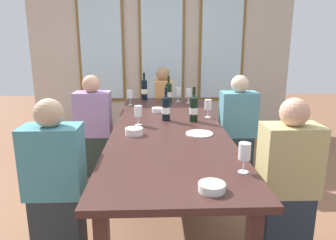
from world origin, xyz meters
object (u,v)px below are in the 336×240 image
at_px(seated_person_3, 287,182).
at_px(seated_person_4, 163,109).
at_px(tasting_bowl_0, 212,187).
at_px(wine_glass_2, 138,112).
at_px(wine_glass_5, 208,105).
at_px(wine_bottle_2, 194,108).
at_px(wine_glass_3, 178,92).
at_px(wine_bottle_3, 144,89).
at_px(wine_glass_0, 189,93).
at_px(wine_glass_4, 130,95).
at_px(seated_person_0, 94,128).
at_px(seated_person_2, 55,184).
at_px(wine_bottle_0, 166,108).
at_px(tasting_bowl_2, 134,131).
at_px(seated_person_1, 237,129).
at_px(white_plate_0, 199,134).
at_px(dining_table, 168,134).
at_px(wine_glass_1, 244,153).
at_px(tasting_bowl_1, 158,110).
at_px(wine_bottle_1, 169,92).

distance_m(seated_person_3, seated_person_4, 2.55).
relative_size(tasting_bowl_0, wine_glass_2, 0.78).
bearing_deg(seated_person_4, wine_glass_5, -74.30).
height_order(wine_bottle_2, wine_glass_3, wine_bottle_2).
relative_size(wine_bottle_3, wine_glass_0, 1.95).
xyz_separation_m(wine_bottle_2, wine_glass_4, (-0.64, 0.79, -0.00)).
bearing_deg(seated_person_0, seated_person_2, -90.00).
relative_size(wine_bottle_0, tasting_bowl_2, 2.20).
bearing_deg(wine_glass_2, seated_person_1, 29.89).
xyz_separation_m(white_plate_0, wine_bottle_0, (-0.25, 0.46, 0.11)).
height_order(dining_table, tasting_bowl_0, tasting_bowl_0).
bearing_deg(wine_glass_1, seated_person_3, 37.35).
distance_m(wine_bottle_2, wine_glass_1, 1.18).
height_order(white_plate_0, seated_person_2, seated_person_2).
height_order(wine_bottle_0, tasting_bowl_2, wine_bottle_0).
bearing_deg(seated_person_1, wine_bottle_0, -150.95).
distance_m(wine_bottle_2, tasting_bowl_1, 0.53).
distance_m(wine_glass_2, seated_person_0, 0.92).
distance_m(wine_bottle_0, wine_glass_2, 0.29).
bearing_deg(wine_glass_3, wine_glass_1, -84.13).
relative_size(tasting_bowl_0, seated_person_4, 0.12).
relative_size(wine_bottle_1, wine_glass_4, 1.81).
bearing_deg(seated_person_0, wine_bottle_1, 23.30).
bearing_deg(seated_person_3, wine_glass_1, -142.65).
height_order(seated_person_2, seated_person_3, same).
xyz_separation_m(tasting_bowl_2, seated_person_2, (-0.51, -0.42, -0.24)).
relative_size(wine_glass_2, wine_glass_4, 1.00).
height_order(wine_glass_4, seated_person_1, seated_person_1).
height_order(wine_bottle_0, wine_glass_2, wine_bottle_0).
bearing_deg(wine_glass_3, white_plate_0, -87.00).
height_order(wine_bottle_0, wine_glass_1, wine_bottle_0).
xyz_separation_m(wine_bottle_0, seated_person_1, (0.80, 0.44, -0.33)).
relative_size(wine_glass_2, wine_glass_3, 1.00).
xyz_separation_m(tasting_bowl_1, tasting_bowl_2, (-0.19, -0.81, 0.00)).
distance_m(wine_bottle_1, wine_glass_1, 2.12).
bearing_deg(wine_glass_5, seated_person_4, 105.70).
xyz_separation_m(wine_bottle_0, wine_bottle_1, (0.06, 0.87, 0.00)).
bearing_deg(white_plate_0, tasting_bowl_2, 179.01).
bearing_deg(dining_table, seated_person_0, 137.03).
relative_size(tasting_bowl_2, seated_person_2, 0.13).
bearing_deg(wine_bottle_2, tasting_bowl_2, -141.93).
relative_size(dining_table, seated_person_3, 2.49).
xyz_separation_m(tasting_bowl_1, seated_person_4, (0.08, 1.16, -0.24)).
xyz_separation_m(white_plate_0, wine_glass_2, (-0.50, 0.30, 0.12)).
distance_m(dining_table, wine_bottle_3, 1.32).
bearing_deg(tasting_bowl_1, wine_glass_2, -108.78).
relative_size(dining_table, seated_person_2, 2.49).
height_order(wine_glass_0, seated_person_2, seated_person_2).
xyz_separation_m(wine_bottle_3, wine_glass_0, (0.53, -0.23, -0.02)).
xyz_separation_m(wine_bottle_0, wine_bottle_2, (0.25, -0.05, 0.00)).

